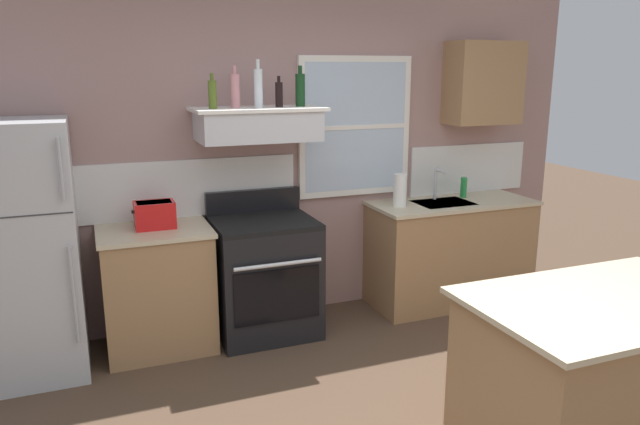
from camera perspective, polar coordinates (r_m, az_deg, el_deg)
name	(u,v)px	position (r m, az deg, el deg)	size (l,w,h in m)	color
back_wall	(283,154)	(4.85, -3.55, 5.65)	(5.40, 0.11, 2.70)	gray
refrigerator	(22,252)	(4.37, -26.63, -3.36)	(0.70, 0.72, 1.71)	#B7BABC
counter_left_of_stove	(158,289)	(4.54, -15.26, -7.06)	(0.79, 0.63, 0.91)	#9E754C
toaster	(155,214)	(4.42, -15.55, -0.17)	(0.30, 0.20, 0.19)	red
stove_range	(265,276)	(4.64, -5.32, -6.05)	(0.76, 0.69, 1.09)	black
range_hood_shelf	(258,124)	(4.48, -5.99, 8.44)	(0.96, 0.52, 0.24)	silver
bottle_olive_oil_square	(212,94)	(4.35, -10.26, 11.11)	(0.06, 0.06, 0.25)	#4C601E
bottle_rose_pink	(235,90)	(4.43, -8.14, 11.52)	(0.07, 0.07, 0.30)	#C67F84
bottle_clear_tall	(258,87)	(4.44, -5.93, 11.83)	(0.06, 0.06, 0.34)	silver
bottle_balsamic_dark	(279,94)	(4.48, -3.94, 11.25)	(0.06, 0.06, 0.23)	black
bottle_dark_green_wine	(300,89)	(4.55, -1.91, 11.70)	(0.07, 0.07, 0.30)	#143819
counter_right_with_sink	(449,251)	(5.37, 12.28, -3.65)	(1.43, 0.63, 0.91)	#9E754C
sink_faucet	(437,180)	(5.25, 11.14, 3.07)	(0.03, 0.17, 0.28)	silver
paper_towel_roll	(400,190)	(4.96, 7.66, 2.14)	(0.11, 0.11, 0.27)	white
dish_soap_bottle	(464,187)	(5.42, 13.58, 2.36)	(0.06, 0.06, 0.18)	#268C3F
kitchen_island	(600,381)	(3.50, 25.23, -14.35)	(1.40, 0.90, 0.91)	#9E754C
upper_cabinet_right	(483,83)	(5.46, 15.37, 11.86)	(0.64, 0.32, 0.70)	#9E754C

